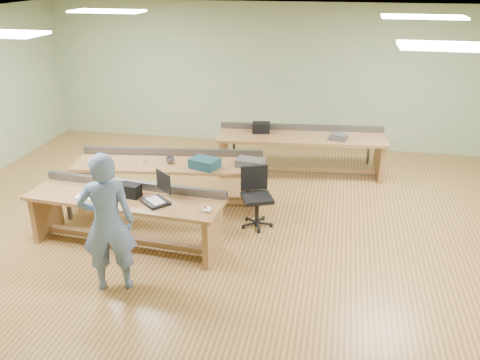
# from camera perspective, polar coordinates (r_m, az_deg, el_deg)

# --- Properties ---
(floor) EXTENTS (10.00, 10.00, 0.00)m
(floor) POSITION_cam_1_polar(r_m,az_deg,el_deg) (7.77, -0.31, -5.24)
(floor) COLOR #A0753C
(floor) RESTS_ON ground
(ceiling) EXTENTS (10.00, 10.00, 0.00)m
(ceiling) POSITION_cam_1_polar(r_m,az_deg,el_deg) (6.87, -0.37, 17.36)
(ceiling) COLOR silver
(ceiling) RESTS_ON wall_back
(wall_back) EXTENTS (10.00, 0.04, 3.00)m
(wall_back) POSITION_cam_1_polar(r_m,az_deg,el_deg) (11.00, 3.99, 11.56)
(wall_back) COLOR #93A37C
(wall_back) RESTS_ON floor
(wall_front) EXTENTS (10.00, 0.04, 3.00)m
(wall_front) POSITION_cam_1_polar(r_m,az_deg,el_deg) (3.74, -13.26, -13.37)
(wall_front) COLOR #93A37C
(wall_front) RESTS_ON floor
(fluor_panels) EXTENTS (6.20, 3.50, 0.03)m
(fluor_panels) POSITION_cam_1_polar(r_m,az_deg,el_deg) (6.88, -0.37, 17.11)
(fluor_panels) COLOR white
(fluor_panels) RESTS_ON ceiling
(workbench_front) EXTENTS (2.80, 0.94, 0.86)m
(workbench_front) POSITION_cam_1_polar(r_m,az_deg,el_deg) (7.22, -12.67, -3.23)
(workbench_front) COLOR #92623D
(workbench_front) RESTS_ON floor
(workbench_mid) EXTENTS (3.09, 1.20, 0.86)m
(workbench_mid) POSITION_cam_1_polar(r_m,az_deg,el_deg) (8.34, -7.88, 0.83)
(workbench_mid) COLOR #92623D
(workbench_mid) RESTS_ON floor
(workbench_back) EXTENTS (3.18, 1.14, 0.86)m
(workbench_back) POSITION_cam_1_polar(r_m,az_deg,el_deg) (9.60, 6.87, 3.92)
(workbench_back) COLOR #92623D
(workbench_back) RESTS_ON floor
(person) EXTENTS (0.75, 0.62, 1.77)m
(person) POSITION_cam_1_polar(r_m,az_deg,el_deg) (6.18, -14.67, -4.71)
(person) COLOR slate
(person) RESTS_ON floor
(laptop_base) EXTENTS (0.45, 0.45, 0.04)m
(laptop_base) POSITION_cam_1_polar(r_m,az_deg,el_deg) (6.85, -9.46, -2.44)
(laptop_base) COLOR black
(laptop_base) RESTS_ON workbench_front
(laptop_screen) EXTENTS (0.27, 0.24, 0.28)m
(laptop_screen) POSITION_cam_1_polar(r_m,az_deg,el_deg) (6.80, -8.59, -0.20)
(laptop_screen) COLOR black
(laptop_screen) RESTS_ON laptop_base
(keyboard) EXTENTS (0.45, 0.18, 0.03)m
(keyboard) POSITION_cam_1_polar(r_m,az_deg,el_deg) (7.18, -16.38, -1.95)
(keyboard) COLOR silver
(keyboard) RESTS_ON workbench_front
(trackball_mouse) EXTENTS (0.15, 0.17, 0.06)m
(trackball_mouse) POSITION_cam_1_polar(r_m,az_deg,el_deg) (6.55, -3.73, -3.28)
(trackball_mouse) COLOR white
(trackball_mouse) RESTS_ON workbench_front
(camera_bag) EXTENTS (0.30, 0.22, 0.19)m
(camera_bag) POSITION_cam_1_polar(r_m,az_deg,el_deg) (7.08, -12.21, -1.14)
(camera_bag) COLOR black
(camera_bag) RESTS_ON workbench_front
(task_chair) EXTENTS (0.64, 0.64, 0.91)m
(task_chair) POSITION_cam_1_polar(r_m,az_deg,el_deg) (7.68, 1.84, -2.80)
(task_chair) COLOR black
(task_chair) RESTS_ON floor
(parts_bin_teal) EXTENTS (0.50, 0.43, 0.15)m
(parts_bin_teal) POSITION_cam_1_polar(r_m,az_deg,el_deg) (7.94, -3.98, 1.90)
(parts_bin_teal) COLOR #153644
(parts_bin_teal) RESTS_ON workbench_mid
(parts_bin_grey) EXTENTS (0.47, 0.33, 0.12)m
(parts_bin_grey) POSITION_cam_1_polar(r_m,az_deg,el_deg) (7.99, 1.17, 1.97)
(parts_bin_grey) COLOR #3C3C3E
(parts_bin_grey) RESTS_ON workbench_mid
(mug) EXTENTS (0.18, 0.18, 0.11)m
(mug) POSITION_cam_1_polar(r_m,az_deg,el_deg) (8.18, -7.84, 2.24)
(mug) COLOR #3C3C3E
(mug) RESTS_ON workbench_mid
(drinks_can) EXTENTS (0.08, 0.08, 0.11)m
(drinks_can) POSITION_cam_1_polar(r_m,az_deg,el_deg) (8.23, -10.77, 2.18)
(drinks_can) COLOR white
(drinks_can) RESTS_ON workbench_mid
(storage_box_back) EXTENTS (0.36, 0.28, 0.19)m
(storage_box_back) POSITION_cam_1_polar(r_m,az_deg,el_deg) (9.63, 2.39, 5.90)
(storage_box_back) COLOR black
(storage_box_back) RESTS_ON workbench_back
(tray_back) EXTENTS (0.34, 0.29, 0.12)m
(tray_back) POSITION_cam_1_polar(r_m,az_deg,el_deg) (9.37, 11.01, 4.76)
(tray_back) COLOR #3C3C3E
(tray_back) RESTS_ON workbench_back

